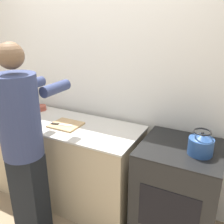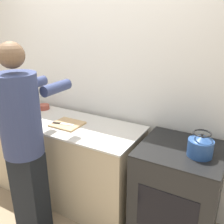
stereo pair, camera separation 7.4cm
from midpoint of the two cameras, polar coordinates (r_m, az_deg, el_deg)
ground_plane at (r=2.72m, az=-8.50°, el=-23.16°), size 12.00×12.00×0.00m
wall_back at (r=2.61m, az=-0.69°, el=7.89°), size 8.00×0.05×2.60m
counter at (r=2.83m, az=-11.14°, el=-10.15°), size 1.82×0.63×0.89m
oven at (r=2.34m, az=15.51°, el=-17.75°), size 0.66×0.63×0.90m
person at (r=2.19m, az=-18.56°, el=-5.91°), size 0.37×0.61×1.72m
cutting_board at (r=2.49m, az=-9.35°, el=-2.76°), size 0.29×0.25×0.02m
knife at (r=2.48m, az=-10.45°, el=-2.66°), size 0.22×0.08×0.01m
kettle at (r=1.99m, az=20.58°, el=-7.30°), size 0.19×0.19×0.19m
bowl_prep at (r=2.98m, az=-14.69°, el=1.12°), size 0.13×0.13×0.05m
bowl_mixing at (r=2.73m, az=-17.86°, el=-0.80°), size 0.12×0.12×0.07m
canister_jar at (r=2.91m, az=-17.99°, el=1.31°), size 0.13×0.13×0.15m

